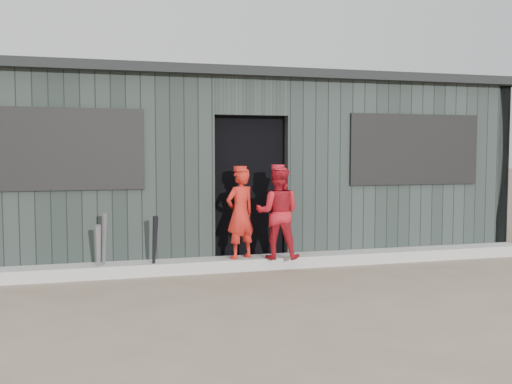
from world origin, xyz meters
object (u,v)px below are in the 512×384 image
object	(u,v)px
bat_mid	(104,245)
player_red_right	(278,213)
bat_left	(98,252)
player_red_left	(240,213)
player_grey_back	(264,212)
bat_right	(154,246)
dugout	(228,167)

from	to	relation	value
bat_mid	player_red_right	bearing A→B (deg)	-2.45
player_red_right	bat_left	bearing A→B (deg)	20.67
bat_mid	player_red_left	xyz separation A→B (m)	(1.69, 0.05, 0.32)
bat_left	player_grey_back	xyz separation A→B (m)	(2.28, 0.87, 0.33)
bat_mid	player_red_left	bearing A→B (deg)	1.84
player_red_left	player_red_right	bearing A→B (deg)	138.17
bat_right	dugout	distance (m)	2.43
player_red_right	player_grey_back	world-z (taller)	player_grey_back
bat_mid	dugout	size ratio (longest dim) A/B	0.10
bat_left	player_grey_back	size ratio (longest dim) A/B	0.52
bat_right	player_grey_back	size ratio (longest dim) A/B	0.56
dugout	bat_mid	bearing A→B (deg)	-137.02
bat_mid	dugout	bearing A→B (deg)	42.98
player_grey_back	player_red_right	bearing A→B (deg)	60.88
bat_mid	bat_right	world-z (taller)	bat_mid
player_red_left	player_grey_back	world-z (taller)	player_grey_back
bat_mid	player_red_left	distance (m)	1.72
player_red_left	dugout	world-z (taller)	dugout
bat_right	dugout	size ratio (longest dim) A/B	0.09
bat_mid	dugout	distance (m)	2.75
bat_left	player_red_right	xyz separation A→B (m)	(2.22, 0.01, 0.40)
bat_mid	dugout	xyz separation A→B (m)	(1.91, 1.78, 0.88)
bat_right	player_grey_back	bearing A→B (deg)	26.84
bat_mid	player_red_left	world-z (taller)	player_red_left
bat_right	player_red_left	world-z (taller)	player_red_left
bat_mid	player_grey_back	size ratio (longest dim) A/B	0.62
bat_right	player_red_right	xyz separation A→B (m)	(1.56, -0.04, 0.37)
bat_left	dugout	bearing A→B (deg)	43.67
bat_mid	bat_right	distance (m)	0.59
bat_right	dugout	bearing A→B (deg)	54.28
player_red_left	player_grey_back	xyz separation A→B (m)	(0.52, 0.71, -0.06)
bat_right	player_red_right	distance (m)	1.60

